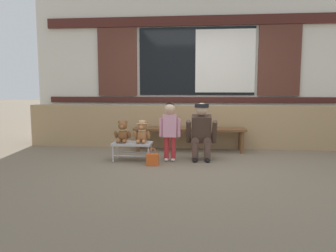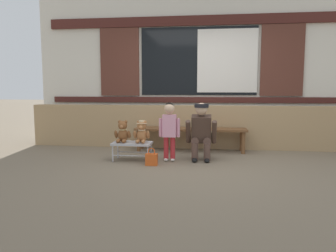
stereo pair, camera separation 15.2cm
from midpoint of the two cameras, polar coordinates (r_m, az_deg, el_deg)
name	(u,v)px [view 1 (the left image)]	position (r m, az deg, el deg)	size (l,w,h in m)	color
ground_plane	(195,164)	(5.01, 3.94, -6.86)	(60.00, 60.00, 0.00)	#756651
brick_low_wall	(196,127)	(6.34, 4.33, -0.12)	(6.79, 0.25, 0.85)	tan
shop_facade	(197,55)	(6.85, 4.56, 12.70)	(6.93, 0.26, 3.80)	silver
wooden_bench_long	(189,132)	(5.99, 3.15, -1.01)	(2.10, 0.40, 0.44)	brown
small_display_bench	(132,144)	(5.24, -7.27, -3.33)	(0.64, 0.36, 0.30)	#BCBCC1
teddy_bear_plain	(123,132)	(5.25, -9.01, -1.16)	(0.28, 0.26, 0.36)	brown
teddy_bear_with_hat	(142,132)	(5.17, -5.57, -1.12)	(0.28, 0.27, 0.36)	#A86B3D
child_standing	(170,125)	(5.12, -0.52, 0.18)	(0.35, 0.18, 0.96)	#B7282D
adult_crouching	(202,131)	(5.24, 5.33, -0.93)	(0.50, 0.49, 0.95)	brown
handbag_on_ground	(153,159)	(4.90, -3.71, -6.01)	(0.18, 0.11, 0.27)	#DB561E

